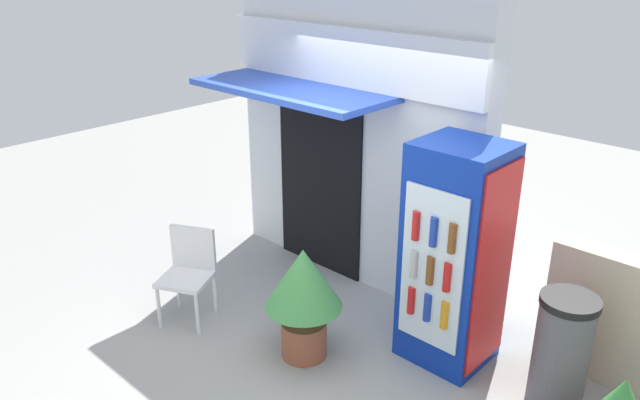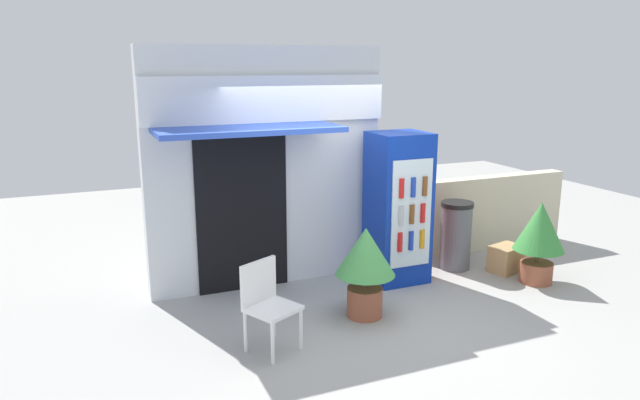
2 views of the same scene
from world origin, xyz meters
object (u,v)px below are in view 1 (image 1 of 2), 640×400
drink_cooler (455,256)px  plastic_chair (189,268)px  potted_plant_near_shop (303,290)px  trash_bin (561,351)px

drink_cooler → plastic_chair: bearing=-151.9°
plastic_chair → drink_cooler: bearing=28.1°
drink_cooler → potted_plant_near_shop: 1.28m
plastic_chair → trash_bin: size_ratio=0.94×
plastic_chair → trash_bin: bearing=21.2°
plastic_chair → potted_plant_near_shop: potted_plant_near_shop is taller
plastic_chair → trash_bin: (3.08, 1.20, -0.04)m
drink_cooler → plastic_chair: drink_cooler is taller
plastic_chair → trash_bin: 3.31m
trash_bin → plastic_chair: bearing=-158.8°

